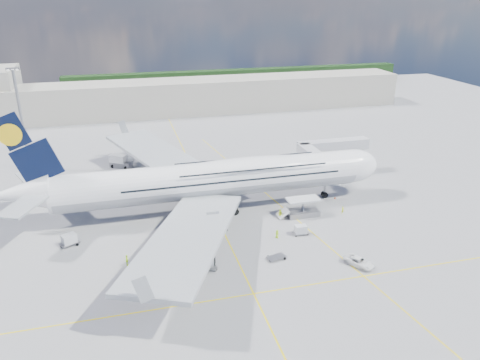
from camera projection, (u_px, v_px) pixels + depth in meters
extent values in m
plane|color=gray|center=(224.00, 232.00, 87.85)|extent=(300.00, 300.00, 0.00)
cube|color=yellow|center=(224.00, 232.00, 87.85)|extent=(0.25, 220.00, 0.01)
cube|color=yellow|center=(254.00, 294.00, 69.92)|extent=(120.00, 0.25, 0.01)
cube|color=yellow|center=(277.00, 203.00, 100.13)|extent=(14.16, 99.06, 0.01)
cylinder|color=white|center=(212.00, 179.00, 94.27)|extent=(62.00, 7.20, 7.20)
cylinder|color=#9EA0A5|center=(212.00, 180.00, 94.32)|extent=(60.76, 7.13, 7.13)
ellipsoid|color=white|center=(250.00, 167.00, 95.42)|extent=(36.00, 6.84, 3.76)
ellipsoid|color=white|center=(352.00, 166.00, 101.62)|extent=(11.52, 7.20, 7.20)
ellipsoid|color=black|center=(365.00, 162.00, 102.17)|extent=(3.84, 4.16, 1.44)
cone|color=white|center=(22.00, 194.00, 85.54)|extent=(10.00, 6.84, 6.84)
cube|color=black|center=(26.00, 147.00, 82.72)|extent=(11.02, 0.46, 14.61)
cylinder|color=yellow|center=(10.00, 134.00, 81.29)|extent=(4.00, 0.60, 4.00)
cube|color=#999EA3|center=(162.00, 157.00, 110.75)|extent=(25.49, 39.15, 3.35)
cube|color=#999EA3|center=(189.00, 236.00, 74.89)|extent=(25.49, 39.15, 3.35)
cylinder|color=#B7BABF|center=(188.00, 176.00, 106.11)|extent=(5.20, 3.50, 3.50)
cylinder|color=#B7BABF|center=(163.00, 162.00, 114.45)|extent=(5.20, 3.50, 3.50)
cylinder|color=#B7BABF|center=(210.00, 225.00, 83.70)|extent=(5.20, 3.50, 3.50)
cylinder|color=#B7BABF|center=(195.00, 258.00, 73.22)|extent=(5.20, 3.50, 3.50)
cylinder|color=gray|center=(325.00, 188.00, 101.92)|extent=(0.44, 0.44, 3.80)
cylinder|color=black|center=(324.00, 195.00, 102.50)|extent=(1.30, 0.90, 1.30)
cylinder|color=gray|center=(213.00, 200.00, 95.99)|extent=(0.56, 0.56, 3.80)
cylinder|color=black|center=(210.00, 200.00, 99.40)|extent=(1.50, 0.90, 1.50)
cube|color=#B7B7BC|center=(311.00, 154.00, 107.80)|extent=(3.00, 10.00, 2.60)
cube|color=#B7B7BC|center=(333.00, 145.00, 114.18)|extent=(18.00, 3.00, 2.60)
cylinder|color=gray|center=(313.00, 164.00, 112.29)|extent=(0.80, 0.80, 7.10)
cylinder|color=black|center=(312.00, 176.00, 113.45)|extent=(0.90, 0.80, 0.90)
cylinder|color=gray|center=(361.00, 156.00, 117.40)|extent=(1.00, 1.00, 7.10)
cube|color=gray|center=(360.00, 168.00, 118.58)|extent=(2.00, 2.00, 0.80)
cylinder|color=#B7B7BC|center=(317.00, 160.00, 104.39)|extent=(3.60, 3.60, 2.80)
cube|color=silver|center=(303.00, 199.00, 93.17)|extent=(6.50, 3.20, 0.35)
cube|color=gray|center=(302.00, 213.00, 94.28)|extent=(6.50, 3.20, 1.10)
cube|color=gray|center=(303.00, 206.00, 93.72)|extent=(0.22, 1.99, 3.00)
cylinder|color=black|center=(292.00, 218.00, 92.66)|extent=(0.70, 0.30, 0.70)
cube|color=silver|center=(283.00, 213.00, 93.11)|extent=(2.16, 2.60, 1.60)
cylinder|color=gray|center=(22.00, 122.00, 114.01)|extent=(0.70, 0.70, 25.00)
cube|color=gray|center=(13.00, 69.00, 109.26)|extent=(3.00, 0.40, 0.60)
cube|color=#B2AD9E|center=(165.00, 98.00, 170.76)|extent=(180.00, 16.00, 12.00)
cube|color=#193814|center=(239.00, 78.00, 221.33)|extent=(160.00, 6.00, 8.00)
cube|color=gray|center=(166.00, 262.00, 77.63)|extent=(2.73, 1.48, 0.16)
cylinder|color=black|center=(160.00, 265.00, 76.93)|extent=(0.40, 0.16, 0.40)
cylinder|color=black|center=(172.00, 260.00, 78.41)|extent=(0.40, 0.16, 0.40)
cube|color=gray|center=(158.00, 243.00, 83.52)|extent=(2.77, 1.63, 0.16)
cylinder|color=black|center=(152.00, 245.00, 82.83)|extent=(0.39, 0.16, 0.39)
cylinder|color=black|center=(164.00, 241.00, 84.29)|extent=(0.39, 0.16, 0.39)
cube|color=gray|center=(209.00, 268.00, 75.87)|extent=(3.01, 2.40, 0.16)
cylinder|color=black|center=(203.00, 271.00, 75.18)|extent=(0.39, 0.16, 0.39)
cylinder|color=black|center=(215.00, 266.00, 76.64)|extent=(0.39, 0.16, 0.39)
cube|color=gray|center=(70.00, 243.00, 83.24)|extent=(3.71, 3.02, 0.20)
cylinder|color=black|center=(62.00, 247.00, 82.39)|extent=(0.48, 0.20, 0.48)
cylinder|color=black|center=(78.00, 241.00, 84.19)|extent=(0.48, 0.20, 0.48)
cube|color=silver|center=(69.00, 239.00, 82.91)|extent=(2.88, 2.54, 1.64)
cube|color=gray|center=(301.00, 233.00, 86.90)|extent=(2.96, 1.69, 0.17)
cylinder|color=black|center=(296.00, 236.00, 86.16)|extent=(0.42, 0.17, 0.42)
cylinder|color=black|center=(305.00, 231.00, 87.74)|extent=(0.42, 0.17, 0.42)
cube|color=silver|center=(301.00, 229.00, 86.61)|extent=(2.19, 1.55, 1.44)
cube|color=gray|center=(277.00, 257.00, 78.92)|extent=(3.47, 2.41, 0.19)
cylinder|color=black|center=(271.00, 261.00, 78.11)|extent=(0.46, 0.19, 0.46)
cylinder|color=black|center=(282.00, 255.00, 79.84)|extent=(0.46, 0.19, 0.46)
cube|color=white|center=(174.00, 262.00, 76.99)|extent=(2.90, 2.19, 1.22)
cube|color=black|center=(174.00, 258.00, 76.71)|extent=(1.32, 1.41, 0.47)
cylinder|color=black|center=(169.00, 266.00, 76.44)|extent=(0.60, 0.23, 0.60)
cylinder|color=black|center=(179.00, 261.00, 77.81)|extent=(0.60, 0.23, 0.60)
cube|color=gray|center=(165.00, 167.00, 117.08)|extent=(7.34, 3.04, 2.22)
cube|color=white|center=(162.00, 160.00, 116.10)|extent=(5.46, 3.05, 2.44)
cube|color=white|center=(176.00, 163.00, 117.36)|extent=(2.13, 2.65, 1.77)
cube|color=black|center=(179.00, 161.00, 117.46)|extent=(0.28, 2.22, 1.00)
cylinder|color=black|center=(176.00, 170.00, 116.70)|extent=(1.22, 0.39, 1.22)
cylinder|color=black|center=(155.00, 168.00, 117.83)|extent=(1.22, 0.39, 1.22)
cube|color=#FA4A0D|center=(162.00, 163.00, 116.40)|extent=(5.52, 3.11, 0.55)
cube|color=gray|center=(121.00, 164.00, 119.71)|extent=(5.93, 4.86, 1.75)
cube|color=white|center=(118.00, 158.00, 118.94)|extent=(4.73, 4.13, 1.93)
cube|color=white|center=(130.00, 161.00, 119.94)|extent=(2.42, 2.55, 1.40)
cube|color=black|center=(132.00, 160.00, 120.02)|extent=(1.06, 1.54, 0.79)
cylinder|color=black|center=(129.00, 166.00, 119.42)|extent=(0.96, 0.31, 0.96)
cylinder|color=black|center=(114.00, 165.00, 120.31)|extent=(0.96, 0.31, 0.96)
imported|color=white|center=(359.00, 262.00, 76.83)|extent=(4.60, 5.64, 1.43)
imported|color=#E9FA1A|center=(343.00, 210.00, 94.89)|extent=(0.66, 0.52, 1.58)
imported|color=#DEF71A|center=(280.00, 214.00, 92.63)|extent=(1.23, 1.21, 2.00)
imported|color=#C6FF1A|center=(127.00, 260.00, 76.73)|extent=(0.61, 1.21, 1.99)
imported|color=#A9E518|center=(277.00, 234.00, 85.45)|extent=(0.85, 0.95, 1.63)
imported|color=#B2FC1A|center=(177.00, 250.00, 80.20)|extent=(1.03, 0.63, 1.55)
cone|color=#FA4A0D|center=(335.00, 198.00, 101.84)|extent=(0.43, 0.43, 0.54)
cube|color=#FA4A0D|center=(335.00, 199.00, 101.94)|extent=(0.37, 0.37, 0.03)
cone|color=#FA4A0D|center=(180.00, 181.00, 110.59)|extent=(0.49, 0.49, 0.63)
cube|color=#FA4A0D|center=(181.00, 182.00, 110.70)|extent=(0.43, 0.43, 0.03)
cone|color=#FA4A0D|center=(172.00, 173.00, 115.65)|extent=(0.45, 0.45, 0.58)
cube|color=#FA4A0D|center=(172.00, 174.00, 115.75)|extent=(0.39, 0.39, 0.03)
cone|color=#FA4A0D|center=(187.00, 252.00, 80.59)|extent=(0.50, 0.50, 0.64)
cube|color=#FA4A0D|center=(187.00, 253.00, 80.71)|extent=(0.43, 0.43, 0.03)
cone|color=#FA4A0D|center=(116.00, 289.00, 70.61)|extent=(0.45, 0.45, 0.58)
cube|color=#FA4A0D|center=(117.00, 290.00, 70.71)|extent=(0.39, 0.39, 0.03)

